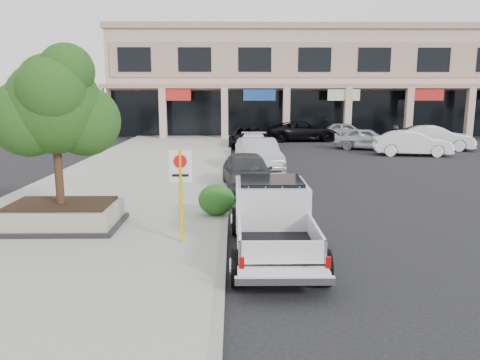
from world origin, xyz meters
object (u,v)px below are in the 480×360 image
Objects in this scene: planter_tree at (61,107)px; curb_car_b at (258,155)px; lot_car_b at (412,143)px; lot_car_e at (346,132)px; curb_car_a at (247,172)px; lot_car_c at (430,136)px; curb_car_d at (247,137)px; lot_car_d at (303,131)px; lot_car_f at (436,138)px; pickup_truck at (274,221)px; lot_car_a at (366,139)px; planter at (62,215)px; curb_car_c at (253,145)px; no_parking_sign at (181,183)px.

curb_car_b is (5.80, 9.77, -2.62)m from planter_tree.
lot_car_e is at bearing 20.87° from lot_car_b.
lot_car_c is at bearing 42.83° from curb_car_a.
curb_car_d is at bearing 82.78° from curb_car_a.
lot_car_f is at bearing -129.83° from lot_car_d.
pickup_truck is at bearing 166.59° from lot_car_d.
curb_car_a is 4.53m from curb_car_b.
curb_car_a is 1.03× the size of lot_car_a.
pickup_truck reaches higher than lot_car_b.
curb_car_b is 0.87× the size of lot_car_d.
planter_tree reaches higher than planter.
lot_car_e is (-5.04, 3.98, -0.00)m from lot_car_c.
planter_tree is 0.79× the size of lot_car_c.
curb_car_b is 1.12× the size of lot_car_e.
planter_tree is 0.83× the size of curb_car_b.
curb_car_b is at bearing 129.61° from lot_car_b.
planter is 23.22m from lot_car_a.
planter_tree is 0.92× the size of lot_car_e.
lot_car_d reaches higher than curb_car_a.
lot_car_b is (9.68, 5.82, -0.05)m from curb_car_b.
lot_car_f is (2.67, 2.87, 0.04)m from lot_car_b.
lot_car_a is at bearing 52.23° from curb_car_a.
planter_tree is 26.03m from lot_car_f.
lot_car_c is at bearing -48.58° from lot_car_a.
pickup_truck is at bearing 167.48° from lot_car_f.
lot_car_f reaches higher than curb_car_c.
planter_tree reaches higher than lot_car_e.
curb_car_d is (5.71, 20.60, 0.22)m from planter.
pickup_truck is at bearing -19.15° from planter.
no_parking_sign reaches higher than lot_car_a.
no_parking_sign is 0.52× the size of curb_car_a.
lot_car_a is 3.60m from lot_car_b.
curb_car_b is 15.11m from lot_car_f.
planter_tree is 22.13m from lot_car_b.
lot_car_e is (7.98, 3.98, 0.04)m from curb_car_d.
curb_car_a is 15.16m from curb_car_d.
no_parking_sign is 27.92m from lot_car_e.
pickup_truck is 1.06× the size of curb_car_d.
lot_car_f is at bearing -3.11° from curb_car_d.
no_parking_sign reaches higher than lot_car_d.
lot_car_d is (-3.41, 5.74, 0.05)m from lot_car_a.
curb_car_b is 16.58m from lot_car_e.
lot_car_b reaches higher than lot_car_a.
curb_car_b reaches higher than lot_car_e.
lot_car_e is (10.24, 25.95, -0.89)m from no_parking_sign.
no_parking_sign is 0.47× the size of curb_car_b.
curb_car_a is at bearing -105.53° from curb_car_b.
curb_car_d is 0.89× the size of lot_car_d.
lot_car_a is at bearing -169.47° from lot_car_e.
lot_car_c is 9.33m from lot_car_d.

